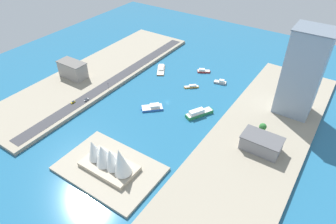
% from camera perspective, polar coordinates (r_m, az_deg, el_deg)
% --- Properties ---
extents(ground_plane, '(440.00, 440.00, 0.00)m').
position_cam_1_polar(ground_plane, '(272.81, -0.14, 2.03)').
color(ground_plane, '#23668E').
extents(quay_west, '(70.00, 240.00, 3.01)m').
position_cam_1_polar(quay_west, '(244.33, 17.38, -4.36)').
color(quay_west, '#9E937F').
rests_on(quay_west, ground_plane).
extents(quay_east, '(70.00, 240.00, 3.01)m').
position_cam_1_polar(quay_east, '(322.20, -13.41, 7.18)').
color(quay_east, '#9E937F').
rests_on(quay_east, ground_plane).
extents(peninsula_point, '(69.96, 46.82, 2.00)m').
position_cam_1_polar(peninsula_point, '(213.27, -11.12, -10.62)').
color(peninsula_point, '#A89E89').
rests_on(peninsula_point, ground_plane).
extents(road_strip, '(11.70, 228.00, 0.15)m').
position_cam_1_polar(road_strip, '(305.09, -10.04, 6.21)').
color(road_strip, '#38383D').
rests_on(road_strip, quay_east).
extents(barge_flat_brown, '(18.64, 24.12, 2.78)m').
position_cam_1_polar(barge_flat_brown, '(323.25, -1.36, 8.25)').
color(barge_flat_brown, brown).
rests_on(barge_flat_brown, ground_plane).
extents(ferry_green_doubledeck, '(17.60, 25.87, 6.06)m').
position_cam_1_polar(ferry_green_doubledeck, '(256.16, 5.95, -0.17)').
color(ferry_green_doubledeck, '#2D8C4C').
rests_on(ferry_green_doubledeck, ground_plane).
extents(yacht_sleek_gray, '(13.76, 7.84, 4.18)m').
position_cam_1_polar(yacht_sleek_gray, '(303.59, 10.01, 5.69)').
color(yacht_sleek_gray, '#999EA3').
rests_on(yacht_sleek_gray, ground_plane).
extents(catamaran_blue, '(19.73, 19.42, 4.28)m').
position_cam_1_polar(catamaran_blue, '(263.26, -2.95, 0.91)').
color(catamaran_blue, blue).
rests_on(catamaran_blue, ground_plane).
extents(tugboat_red, '(14.08, 10.86, 3.84)m').
position_cam_1_polar(tugboat_red, '(321.12, 6.80, 7.84)').
color(tugboat_red, red).
rests_on(tugboat_red, ground_plane).
extents(water_taxi_orange, '(12.79, 11.69, 3.01)m').
position_cam_1_polar(water_taxi_orange, '(293.28, 4.56, 4.90)').
color(water_taxi_orange, orange).
rests_on(water_taxi_orange, ground_plane).
extents(carpark_squat_concrete, '(29.21, 14.88, 16.28)m').
position_cam_1_polar(carpark_squat_concrete, '(316.21, -17.82, 7.79)').
color(carpark_squat_concrete, gray).
rests_on(carpark_squat_concrete, quay_east).
extents(tower_tall_glass, '(29.47, 25.96, 73.07)m').
position_cam_1_polar(tower_tall_glass, '(260.15, 24.45, 6.84)').
color(tower_tall_glass, '#8C9EB2').
rests_on(tower_tall_glass, quay_west).
extents(warehouse_low_gray, '(28.63, 17.28, 11.39)m').
position_cam_1_polar(warehouse_low_gray, '(226.55, 17.47, -5.73)').
color(warehouse_low_gray, gray).
rests_on(warehouse_low_gray, quay_west).
extents(sedan_silver, '(2.03, 4.93, 1.71)m').
position_cam_1_polar(sedan_silver, '(278.32, -15.42, 2.31)').
color(sedan_silver, black).
rests_on(sedan_silver, road_strip).
extents(taxi_yellow_cab, '(1.83, 4.32, 1.55)m').
position_cam_1_polar(taxi_yellow_cab, '(278.48, -17.77, 1.82)').
color(taxi_yellow_cab, black).
rests_on(taxi_yellow_cab, road_strip).
extents(traffic_light_waterfront, '(0.36, 0.36, 6.50)m').
position_cam_1_polar(traffic_light_waterfront, '(288.32, -11.42, 5.07)').
color(traffic_light_waterfront, black).
rests_on(traffic_light_waterfront, quay_east).
extents(opera_landmark, '(39.44, 21.93, 23.33)m').
position_cam_1_polar(opera_landmark, '(205.94, -11.37, -8.79)').
color(opera_landmark, '#BCAD93').
rests_on(opera_landmark, peninsula_point).
extents(park_tree_cluster, '(10.50, 13.04, 8.52)m').
position_cam_1_polar(park_tree_cluster, '(239.33, 17.95, -3.21)').
color(park_tree_cluster, brown).
rests_on(park_tree_cluster, quay_west).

